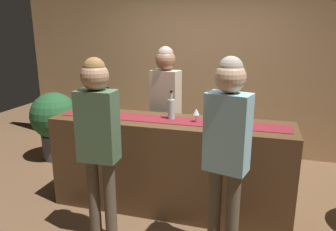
% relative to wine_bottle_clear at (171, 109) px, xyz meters
% --- Properties ---
extents(ground_plane, '(10.00, 10.00, 0.00)m').
position_rel_wine_bottle_clear_xyz_m(ground_plane, '(0.00, -0.05, -1.11)').
color(ground_plane, brown).
extents(back_wall, '(6.00, 0.12, 2.90)m').
position_rel_wine_bottle_clear_xyz_m(back_wall, '(0.00, 1.85, 0.34)').
color(back_wall, tan).
rests_on(back_wall, ground).
extents(bar_counter, '(2.51, 0.60, 1.00)m').
position_rel_wine_bottle_clear_xyz_m(bar_counter, '(0.00, -0.05, -0.61)').
color(bar_counter, '#543821').
rests_on(bar_counter, ground).
extents(counter_runner_cloth, '(2.39, 0.28, 0.01)m').
position_rel_wine_bottle_clear_xyz_m(counter_runner_cloth, '(0.00, -0.05, -0.11)').
color(counter_runner_cloth, maroon).
rests_on(counter_runner_cloth, bar_counter).
extents(wine_bottle_clear, '(0.07, 0.07, 0.30)m').
position_rel_wine_bottle_clear_xyz_m(wine_bottle_clear, '(0.00, 0.00, 0.00)').
color(wine_bottle_clear, '#B2C6C1').
rests_on(wine_bottle_clear, bar_counter).
extents(wine_bottle_green, '(0.07, 0.07, 0.30)m').
position_rel_wine_bottle_clear_xyz_m(wine_bottle_green, '(-0.72, 0.01, 0.00)').
color(wine_bottle_green, '#194723').
rests_on(wine_bottle_green, bar_counter).
extents(wine_glass_near_customer, '(0.07, 0.07, 0.14)m').
position_rel_wine_bottle_clear_xyz_m(wine_glass_near_customer, '(-0.99, -0.04, -0.01)').
color(wine_glass_near_customer, silver).
rests_on(wine_glass_near_customer, bar_counter).
extents(wine_glass_mid_counter, '(0.07, 0.07, 0.14)m').
position_rel_wine_bottle_clear_xyz_m(wine_glass_mid_counter, '(0.28, -0.05, -0.01)').
color(wine_glass_mid_counter, silver).
rests_on(wine_glass_mid_counter, bar_counter).
extents(bartender, '(0.37, 0.26, 1.72)m').
position_rel_wine_bottle_clear_xyz_m(bartender, '(-0.22, 0.53, -0.04)').
color(bartender, '#26262B').
rests_on(bartender, ground).
extents(customer_sipping, '(0.38, 0.28, 1.72)m').
position_rel_wine_bottle_clear_xyz_m(customer_sipping, '(0.65, -0.68, -0.05)').
color(customer_sipping, brown).
rests_on(customer_sipping, ground).
extents(customer_browsing, '(0.35, 0.24, 1.69)m').
position_rel_wine_bottle_clear_xyz_m(customer_browsing, '(-0.45, -0.74, -0.07)').
color(customer_browsing, brown).
rests_on(customer_browsing, ground).
extents(potted_plant_tall, '(0.70, 0.70, 1.02)m').
position_rel_wine_bottle_clear_xyz_m(potted_plant_tall, '(-2.04, 0.84, -0.53)').
color(potted_plant_tall, '#4C4C51').
rests_on(potted_plant_tall, ground).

